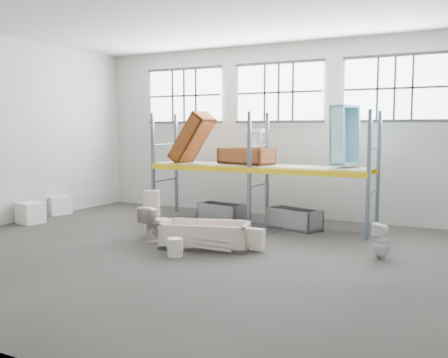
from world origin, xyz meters
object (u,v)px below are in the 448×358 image
Objects in this scene: toilet_beige at (156,223)px; bucket at (175,247)px; toilet_white at (382,241)px; rust_tub_flat at (246,156)px; steel_tub_right at (294,219)px; cistern_tall at (152,213)px; steel_tub_left at (222,212)px; blue_tub_upright at (345,135)px; bathtub_beige at (205,235)px; carton_near at (30,213)px.

bucket is (1.22, -1.06, -0.22)m from toilet_beige.
toilet_white is 4.85m from rust_tub_flat.
steel_tub_right is at bearing -9.85° from rust_tub_flat.
toilet_beige is 1.13× the size of toilet_white.
toilet_white is 4.11m from bucket.
cistern_tall is 0.82× the size of steel_tub_left.
blue_tub_upright reaches higher than steel_tub_left.
steel_tub_left is at bearing -175.33° from blue_tub_upright.
blue_tub_upright is at bearing 16.65° from steel_tub_right.
bathtub_beige is 0.95m from bucket.
cistern_tall is 2.56m from steel_tub_left.
toilet_white is at bearing -164.70° from toilet_beige.
cistern_tall is 2.11m from bucket.
toilet_beige is 0.73× the size of cistern_tall.
bucket is at bearing -12.12° from carton_near.
rust_tub_flat is 4.36m from bucket.
cistern_tall is at bearing 138.48° from bucket.
cistern_tall is 1.66× the size of carton_near.
toilet_beige is (-1.39, 0.13, 0.13)m from bathtub_beige.
bathtub_beige is 3.14m from steel_tub_left.
toilet_beige reaches higher than toilet_white.
bathtub_beige is 1.34× the size of steel_tub_right.
toilet_beige is 0.53× the size of rust_tub_flat.
blue_tub_upright reaches higher than toilet_white.
cistern_tall is 1.55× the size of toilet_white.
bathtub_beige reaches higher than steel_tub_right.
toilet_white is at bearing -3.30° from bathtub_beige.
steel_tub_right is at bearing -163.35° from blue_tub_upright.
bathtub_beige is 1.71× the size of cistern_tall.
steel_tub_left is 0.90× the size of blue_tub_upright.
steel_tub_right is 2.17m from rust_tub_flat.
carton_near is at bearing -150.81° from rust_tub_flat.
toilet_beige reaches higher than bucket.
bathtub_beige is 5.61m from carton_near.
toilet_white is 0.47× the size of rust_tub_flat.
bucket is at bearing -85.59° from rust_tub_flat.
steel_tub_right reaches higher than steel_tub_left.
cistern_tall is 3.89m from carton_near.
toilet_beige is 0.54× the size of blue_tub_upright.
cistern_tall is 3.19m from rust_tub_flat.
bathtub_beige is at bearing -124.27° from blue_tub_upright.
toilet_white is 1.93× the size of bucket.
blue_tub_upright is (1.18, 0.35, 2.14)m from steel_tub_right.
rust_tub_flat is 6.06m from carton_near.
toilet_beige is at bearing -106.96° from rust_tub_flat.
carton_near is at bearing -159.20° from blue_tub_upright.
rust_tub_flat is (0.65, 0.18, 1.58)m from steel_tub_left.
toilet_beige reaches higher than carton_near.
cistern_tall is 5.28m from toilet_white.
blue_tub_upright is at bearing 39.32° from bathtub_beige.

